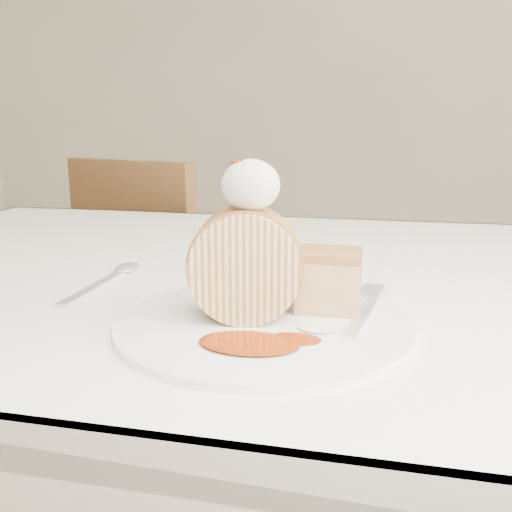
# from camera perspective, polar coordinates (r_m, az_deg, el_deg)

# --- Properties ---
(table) EXTENTS (1.40, 0.90, 0.75)m
(table) POSITION_cam_1_polar(r_m,az_deg,el_deg) (0.82, 0.30, -7.19)
(table) COLOR white
(table) RESTS_ON ground
(chair_far) EXTENTS (0.51, 0.51, 0.86)m
(chair_far) POSITION_cam_1_polar(r_m,az_deg,el_deg) (1.62, -9.58, -3.43)
(chair_far) COLOR brown
(chair_far) RESTS_ON ground
(plate) EXTENTS (0.29, 0.29, 0.01)m
(plate) POSITION_cam_1_polar(r_m,az_deg,el_deg) (0.56, 0.77, -6.82)
(plate) COLOR white
(plate) RESTS_ON table
(roulade_slice) EXTENTS (0.12, 0.08, 0.11)m
(roulade_slice) POSITION_cam_1_polar(r_m,az_deg,el_deg) (0.55, -1.08, -0.92)
(roulade_slice) COLOR beige
(roulade_slice) RESTS_ON plate
(cake_chunk) EXTENTS (0.07, 0.06, 0.05)m
(cake_chunk) POSITION_cam_1_polar(r_m,az_deg,el_deg) (0.59, 7.34, -2.78)
(cake_chunk) COLOR #A2743D
(cake_chunk) RESTS_ON plate
(whipped_cream) EXTENTS (0.06, 0.06, 0.05)m
(whipped_cream) POSITION_cam_1_polar(r_m,az_deg,el_deg) (0.54, -0.52, 7.11)
(whipped_cream) COLOR white
(whipped_cream) RESTS_ON roulade_slice
(caramel_drizzle) EXTENTS (0.03, 0.02, 0.01)m
(caramel_drizzle) POSITION_cam_1_polar(r_m,az_deg,el_deg) (0.54, -1.25, 10.05)
(caramel_drizzle) COLOR maroon
(caramel_drizzle) RESTS_ON whipped_cream
(caramel_pool) EXTENTS (0.09, 0.06, 0.00)m
(caramel_pool) POSITION_cam_1_polar(r_m,az_deg,el_deg) (0.50, -0.71, -8.66)
(caramel_pool) COLOR maroon
(caramel_pool) RESTS_ON plate
(fork) EXTENTS (0.05, 0.17, 0.00)m
(fork) POSITION_cam_1_polar(r_m,az_deg,el_deg) (0.58, 10.63, -5.92)
(fork) COLOR silver
(fork) RESTS_ON plate
(spoon) EXTENTS (0.03, 0.18, 0.00)m
(spoon) POSITION_cam_1_polar(r_m,az_deg,el_deg) (0.71, -15.96, -3.08)
(spoon) COLOR silver
(spoon) RESTS_ON table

